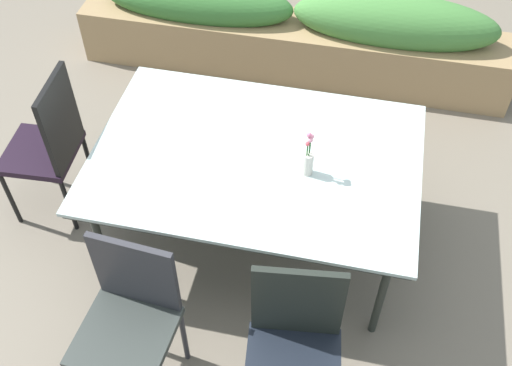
# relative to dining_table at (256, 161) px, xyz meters

# --- Properties ---
(ground_plane) EXTENTS (12.00, 12.00, 0.00)m
(ground_plane) POSITION_rel_dining_table_xyz_m (-0.03, 0.07, -0.67)
(ground_plane) COLOR #756B5B
(dining_table) EXTENTS (1.74, 1.19, 0.71)m
(dining_table) POSITION_rel_dining_table_xyz_m (0.00, 0.00, 0.00)
(dining_table) COLOR #B2C6C1
(dining_table) RESTS_ON ground
(chair_end_left) EXTENTS (0.43, 0.43, 1.00)m
(chair_end_left) POSITION_rel_dining_table_xyz_m (-1.23, 0.01, -0.12)
(chair_end_left) COLOR black
(chair_end_left) RESTS_ON ground
(chair_near_right) EXTENTS (0.47, 0.47, 0.96)m
(chair_near_right) POSITION_rel_dining_table_xyz_m (0.38, -0.96, -0.12)
(chair_near_right) COLOR black
(chair_near_right) RESTS_ON ground
(chair_near_left) EXTENTS (0.46, 0.46, 0.93)m
(chair_near_left) POSITION_rel_dining_table_xyz_m (-0.39, -0.96, -0.14)
(chair_near_left) COLOR #2F3632
(chair_near_left) RESTS_ON ground
(flower_vase) EXTENTS (0.05, 0.05, 0.28)m
(flower_vase) POSITION_rel_dining_table_xyz_m (0.28, -0.06, 0.14)
(flower_vase) COLOR silver
(flower_vase) RESTS_ON dining_table
(planter_box) EXTENTS (3.28, 0.45, 0.75)m
(planter_box) POSITION_rel_dining_table_xyz_m (-0.07, 1.68, -0.32)
(planter_box) COLOR #9E7F56
(planter_box) RESTS_ON ground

